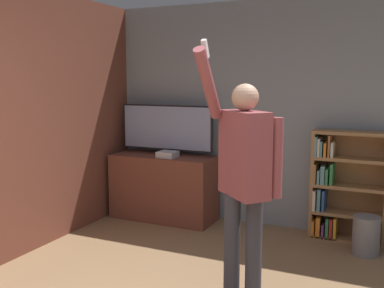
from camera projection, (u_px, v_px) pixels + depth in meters
name	position (u px, v px, depth m)	size (l,w,h in m)	color
wall_back	(281.00, 115.00, 5.32)	(6.25, 0.09, 2.70)	gray
wall_side_brick	(47.00, 119.00, 4.81)	(0.06, 4.66, 2.70)	brown
tv_ledge	(164.00, 187.00, 5.71)	(1.32, 0.52, 0.82)	brown
television	(167.00, 129.00, 5.70)	(1.25, 0.22, 0.63)	black
game_console	(168.00, 154.00, 5.52)	(0.22, 0.22, 0.07)	silver
bookshelf	(342.00, 187.00, 4.96)	(0.80, 0.28, 1.22)	#997047
person	(244.00, 172.00, 3.46)	(0.60, 0.57, 2.07)	#383842
waste_bin	(366.00, 236.00, 4.56)	(0.27, 0.27, 0.40)	gray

